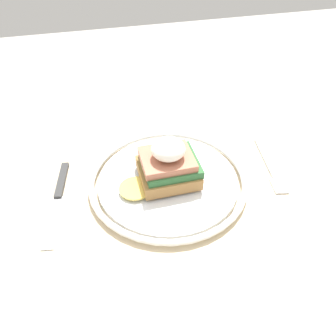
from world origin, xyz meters
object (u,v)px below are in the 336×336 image
(plate, at_px, (168,180))
(sandwich, at_px, (168,164))
(knife, at_px, (59,196))
(fork, at_px, (270,167))

(plate, relative_size, sandwich, 2.01)
(plate, xyz_separation_m, sandwich, (0.00, 0.00, 0.04))
(plate, relative_size, knife, 1.51)
(plate, height_order, knife, plate)
(sandwich, xyz_separation_m, fork, (-0.19, 0.01, -0.04))
(knife, bearing_deg, fork, 176.56)
(fork, bearing_deg, knife, -3.44)
(plate, distance_m, fork, 0.19)
(fork, relative_size, knife, 0.83)
(knife, bearing_deg, plate, 175.72)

